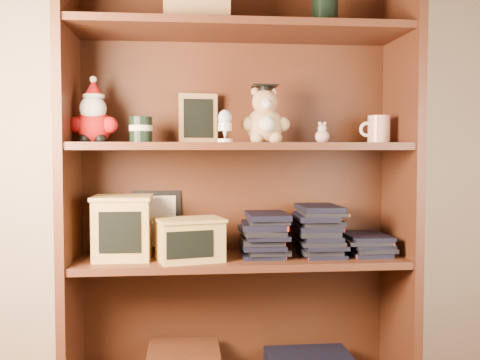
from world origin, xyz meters
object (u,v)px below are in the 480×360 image
object	(u,v)px
grad_teddy_bear	(265,120)
teacher_mug	(378,129)
treats_box	(123,227)
bookcase	(238,191)

from	to	relation	value
grad_teddy_bear	teacher_mug	bearing A→B (deg)	0.88
grad_teddy_bear	teacher_mug	xyz separation A→B (m)	(0.41, 0.01, -0.03)
treats_box	bookcase	bearing A→B (deg)	7.27
teacher_mug	grad_teddy_bear	bearing A→B (deg)	-179.12
bookcase	treats_box	size ratio (longest dim) A/B	7.37
bookcase	grad_teddy_bear	size ratio (longest dim) A/B	7.68
bookcase	treats_box	xyz separation A→B (m)	(-0.40, -0.05, -0.12)
teacher_mug	treats_box	world-z (taller)	teacher_mug
treats_box	teacher_mug	bearing A→B (deg)	0.06
grad_teddy_bear	treats_box	bearing A→B (deg)	179.38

